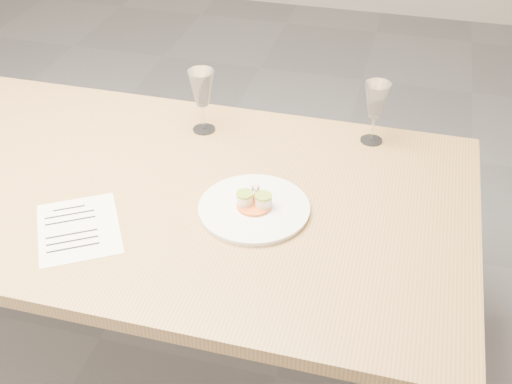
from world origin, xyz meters
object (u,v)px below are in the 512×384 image
(wine_glass_1, at_px, (202,89))
(dining_table, at_px, (67,189))
(wine_glass_2, at_px, (376,102))
(recipe_sheet, at_px, (78,228))
(dinner_plate, at_px, (254,207))

(wine_glass_1, bearing_deg, dining_table, -135.01)
(wine_glass_2, bearing_deg, recipe_sheet, -137.63)
(dining_table, bearing_deg, wine_glass_1, 44.99)
(dining_table, distance_m, recipe_sheet, 0.30)
(wine_glass_2, bearing_deg, dining_table, -155.07)
(dining_table, height_order, wine_glass_2, wine_glass_2)
(recipe_sheet, relative_size, wine_glass_2, 1.66)
(recipe_sheet, height_order, wine_glass_1, wine_glass_1)
(dinner_plate, relative_size, wine_glass_2, 1.51)
(dining_table, relative_size, wine_glass_1, 11.46)
(dining_table, xyz_separation_m, wine_glass_1, (0.33, 0.33, 0.21))
(recipe_sheet, height_order, wine_glass_2, wine_glass_2)
(wine_glass_1, relative_size, wine_glass_2, 1.04)
(dining_table, relative_size, dinner_plate, 7.88)
(dinner_plate, distance_m, wine_glass_1, 0.48)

